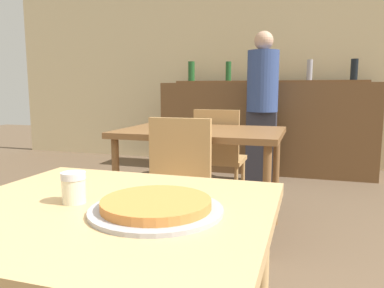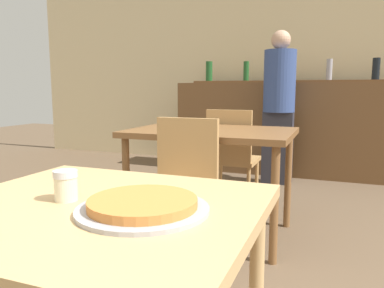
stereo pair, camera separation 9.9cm
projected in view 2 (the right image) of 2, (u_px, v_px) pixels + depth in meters
name	position (u px, v px, depth m)	size (l,w,h in m)	color
wall_back	(290.00, 62.00, 5.00)	(8.00, 0.05, 2.80)	beige
dining_table_near	(98.00, 234.00, 1.06)	(0.90, 0.81, 0.72)	tan
dining_table_far	(211.00, 141.00, 2.64)	(1.12, 0.78, 0.76)	brown
bar_counter	(283.00, 128.00, 4.65)	(2.60, 0.56, 1.12)	brown
bar_back_shelf	(285.00, 78.00, 4.70)	(2.39, 0.24, 0.32)	brown
chair_far_side_front	(181.00, 184.00, 2.15)	(0.40, 0.40, 0.87)	tan
chair_far_side_back	(232.00, 153.00, 3.18)	(0.40, 0.40, 0.87)	tan
pizza_tray	(143.00, 206.00, 0.99)	(0.35, 0.35, 0.04)	#A3A3A8
cheese_shaker	(67.00, 185.00, 1.08)	(0.07, 0.07, 0.09)	beige
person_standing	(279.00, 102.00, 4.06)	(0.34, 0.34, 1.66)	#2D2D38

